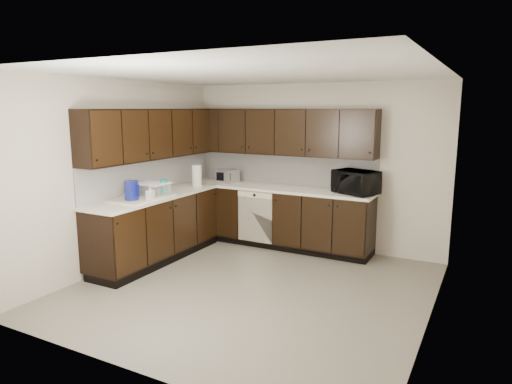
% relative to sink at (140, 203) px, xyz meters
% --- Properties ---
extents(floor, '(4.00, 4.00, 0.00)m').
position_rel_sink_xyz_m(floor, '(1.68, 0.01, -0.88)').
color(floor, gray).
rests_on(floor, ground).
extents(ceiling, '(4.00, 4.00, 0.00)m').
position_rel_sink_xyz_m(ceiling, '(1.68, 0.01, 1.62)').
color(ceiling, white).
rests_on(ceiling, wall_back).
extents(wall_back, '(4.00, 0.02, 2.50)m').
position_rel_sink_xyz_m(wall_back, '(1.68, 2.01, 0.37)').
color(wall_back, beige).
rests_on(wall_back, floor).
extents(wall_left, '(0.02, 4.00, 2.50)m').
position_rel_sink_xyz_m(wall_left, '(-0.32, 0.01, 0.37)').
color(wall_left, beige).
rests_on(wall_left, floor).
extents(wall_right, '(0.02, 4.00, 2.50)m').
position_rel_sink_xyz_m(wall_right, '(3.68, 0.01, 0.37)').
color(wall_right, beige).
rests_on(wall_right, floor).
extents(wall_front, '(4.00, 0.02, 2.50)m').
position_rel_sink_xyz_m(wall_front, '(1.68, -1.99, 0.37)').
color(wall_front, beige).
rests_on(wall_front, floor).
extents(lower_cabinets, '(3.00, 2.80, 0.90)m').
position_rel_sink_xyz_m(lower_cabinets, '(0.67, 1.12, -0.47)').
color(lower_cabinets, black).
rests_on(lower_cabinets, floor).
extents(countertop, '(3.03, 2.83, 0.04)m').
position_rel_sink_xyz_m(countertop, '(0.67, 1.12, 0.04)').
color(countertop, silver).
rests_on(countertop, lower_cabinets).
extents(backsplash, '(3.00, 2.80, 0.48)m').
position_rel_sink_xyz_m(backsplash, '(0.46, 1.33, 0.30)').
color(backsplash, silver).
rests_on(backsplash, countertop).
extents(upper_cabinets, '(3.00, 2.80, 0.70)m').
position_rel_sink_xyz_m(upper_cabinets, '(0.58, 1.22, 0.89)').
color(upper_cabinets, black).
rests_on(upper_cabinets, wall_back).
extents(dishwasher, '(0.58, 0.04, 0.78)m').
position_rel_sink_xyz_m(dishwasher, '(0.98, 1.42, -0.33)').
color(dishwasher, beige).
rests_on(dishwasher, lower_cabinets).
extents(sink, '(0.54, 0.82, 0.42)m').
position_rel_sink_xyz_m(sink, '(0.00, 0.00, 0.00)').
color(sink, beige).
rests_on(sink, countertop).
extents(microwave, '(0.71, 0.60, 0.33)m').
position_rel_sink_xyz_m(microwave, '(2.43, 1.70, 0.22)').
color(microwave, black).
rests_on(microwave, countertop).
extents(soap_bottle_a, '(0.09, 0.09, 0.19)m').
position_rel_sink_xyz_m(soap_bottle_a, '(0.20, -0.02, 0.16)').
color(soap_bottle_a, gray).
rests_on(soap_bottle_a, countertop).
extents(soap_bottle_b, '(0.11, 0.11, 0.24)m').
position_rel_sink_xyz_m(soap_bottle_b, '(-0.18, -0.02, 0.18)').
color(soap_bottle_b, gray).
rests_on(soap_bottle_b, countertop).
extents(toaster_oven, '(0.39, 0.34, 0.21)m').
position_rel_sink_xyz_m(toaster_oven, '(0.30, 1.74, 0.16)').
color(toaster_oven, silver).
rests_on(toaster_oven, countertop).
extents(storage_bin, '(0.52, 0.44, 0.17)m').
position_rel_sink_xyz_m(storage_bin, '(-0.00, 0.24, 0.15)').
color(storage_bin, silver).
rests_on(storage_bin, countertop).
extents(blue_pitcher, '(0.21, 0.21, 0.27)m').
position_rel_sink_xyz_m(blue_pitcher, '(0.03, -0.19, 0.19)').
color(blue_pitcher, navy).
rests_on(blue_pitcher, countertop).
extents(teal_tumbler, '(0.11, 0.11, 0.22)m').
position_rel_sink_xyz_m(teal_tumbler, '(0.12, 0.35, 0.17)').
color(teal_tumbler, '#0B7F78').
rests_on(teal_tumbler, countertop).
extents(paper_towel_roll, '(0.16, 0.16, 0.33)m').
position_rel_sink_xyz_m(paper_towel_roll, '(0.09, 1.18, 0.22)').
color(paper_towel_roll, silver).
rests_on(paper_towel_roll, countertop).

